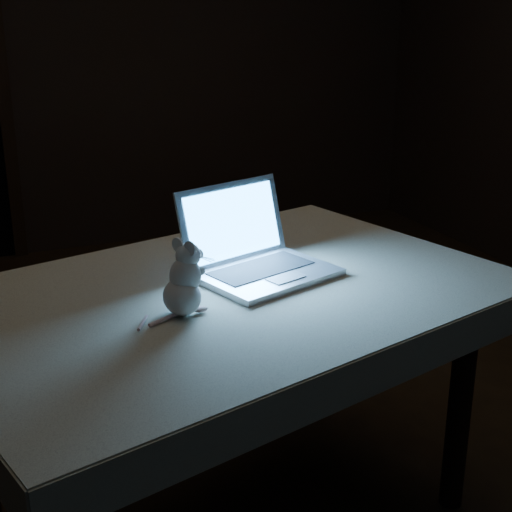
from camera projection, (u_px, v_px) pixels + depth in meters
name	position (u px, v px, depth m)	size (l,w,h in m)	color
floor	(246.00, 421.00, 2.98)	(5.00, 5.00, 0.00)	black
back_wall	(99.00, 50.00, 4.73)	(4.50, 0.04, 2.60)	black
table	(229.00, 413.00, 2.28)	(1.50, 0.97, 0.81)	black
tablecloth	(207.00, 319.00, 2.08)	(1.62, 1.08, 0.11)	beige
laptop	(268.00, 236.00, 2.19)	(0.39, 0.34, 0.26)	silver
plush_mouse	(181.00, 278.00, 1.94)	(0.15, 0.15, 0.20)	silver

